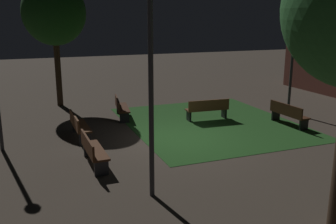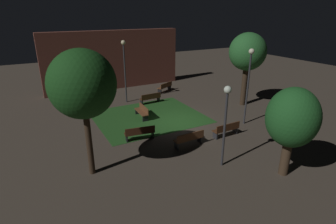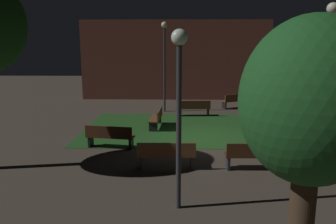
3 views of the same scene
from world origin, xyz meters
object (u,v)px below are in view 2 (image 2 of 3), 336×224
(bench_front_left, at_px, (165,87))
(bench_path_side, at_px, (189,138))
(bench_by_lamp, at_px, (151,98))
(tree_near_wall, at_px, (248,53))
(lamp_post_plaza_east, at_px, (124,62))
(tree_back_right, at_px, (292,118))
(bench_front_right, at_px, (140,133))
(bench_lawn_edge, at_px, (142,111))
(bicycle, at_px, (299,123))
(lamp_post_plaza_west, at_px, (249,75))
(lamp_post_near_wall, at_px, (226,112))
(tree_lawn_side, at_px, (82,85))
(bench_back_row, at_px, (226,129))

(bench_front_left, bearing_deg, bench_path_side, -110.97)
(bench_path_side, height_order, bench_by_lamp, same)
(tree_near_wall, bearing_deg, bench_path_side, -152.65)
(lamp_post_plaza_east, bearing_deg, tree_back_right, -78.59)
(bench_front_right, bearing_deg, tree_near_wall, 11.24)
(bench_lawn_edge, relative_size, bicycle, 1.21)
(bench_by_lamp, height_order, bench_front_right, same)
(bench_by_lamp, distance_m, lamp_post_plaza_west, 8.50)
(lamp_post_plaza_west, distance_m, lamp_post_plaza_east, 9.97)
(bench_by_lamp, height_order, bicycle, bicycle)
(bench_front_left, xyz_separation_m, bicycle, (3.69, -11.91, -0.14))
(bench_lawn_edge, bearing_deg, bicycle, -38.92)
(bench_by_lamp, height_order, lamp_post_near_wall, lamp_post_near_wall)
(tree_lawn_side, bearing_deg, lamp_post_near_wall, -22.28)
(bench_by_lamp, xyz_separation_m, lamp_post_plaza_west, (3.85, -6.99, 2.93))
(bench_front_left, height_order, tree_lawn_side, tree_lawn_side)
(bench_by_lamp, bearing_deg, lamp_post_plaza_east, 141.01)
(bench_front_left, xyz_separation_m, tree_lawn_side, (-9.61, -10.65, 3.88))
(bench_by_lamp, bearing_deg, lamp_post_near_wall, -95.13)
(tree_near_wall, bearing_deg, tree_back_right, -122.39)
(tree_lawn_side, height_order, lamp_post_near_wall, tree_lawn_side)
(bench_front_left, height_order, bicycle, bicycle)
(bench_front_left, distance_m, lamp_post_near_wall, 13.79)
(bench_lawn_edge, xyz_separation_m, tree_back_right, (3.02, -9.88, 2.36))
(tree_near_wall, xyz_separation_m, lamp_post_plaza_east, (-8.22, 5.24, -0.84))
(tree_lawn_side, bearing_deg, tree_back_right, -28.91)
(bench_front_left, relative_size, tree_back_right, 0.43)
(bench_path_side, bearing_deg, bicycle, -9.88)
(bench_path_side, xyz_separation_m, bench_front_left, (4.05, 10.57, 0.00))
(tree_back_right, relative_size, lamp_post_near_wall, 1.03)
(bench_path_side, bearing_deg, bench_lawn_edge, 96.26)
(bench_path_side, xyz_separation_m, bicycle, (7.74, -1.35, -0.14))
(bicycle, bearing_deg, lamp_post_near_wall, -171.12)
(bench_front_right, distance_m, bicycle, 10.49)
(bench_path_side, height_order, bench_front_right, same)
(bench_lawn_edge, relative_size, lamp_post_near_wall, 0.44)
(tree_lawn_side, xyz_separation_m, lamp_post_plaza_west, (10.69, 1.07, -0.95))
(bench_by_lamp, relative_size, bicycle, 1.21)
(lamp_post_plaza_west, bearing_deg, bench_front_right, 171.54)
(bench_path_side, relative_size, lamp_post_plaza_west, 0.35)
(bench_back_row, xyz_separation_m, bench_front_right, (-4.89, 2.07, 0.00))
(bench_lawn_edge, height_order, tree_near_wall, tree_near_wall)
(bench_back_row, bearing_deg, tree_near_wall, 38.33)
(tree_near_wall, relative_size, lamp_post_plaza_east, 1.13)
(tree_near_wall, bearing_deg, bench_by_lamp, 149.28)
(tree_lawn_side, bearing_deg, tree_near_wall, 17.19)
(lamp_post_plaza_east, bearing_deg, bench_by_lamp, -38.99)
(bench_path_side, distance_m, bench_by_lamp, 8.08)
(bench_back_row, xyz_separation_m, bench_front_left, (1.33, 10.57, 0.00))
(bench_front_left, bearing_deg, bench_back_row, -97.16)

